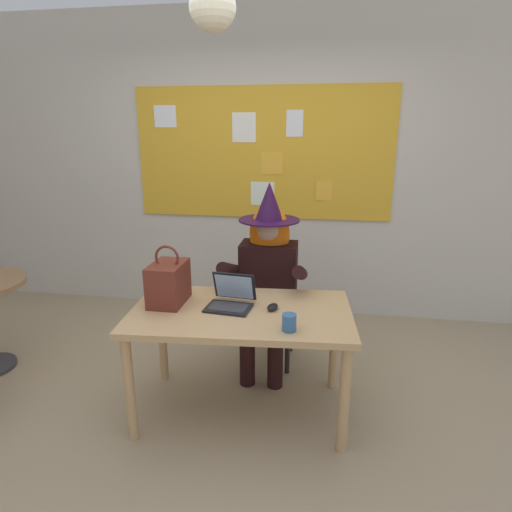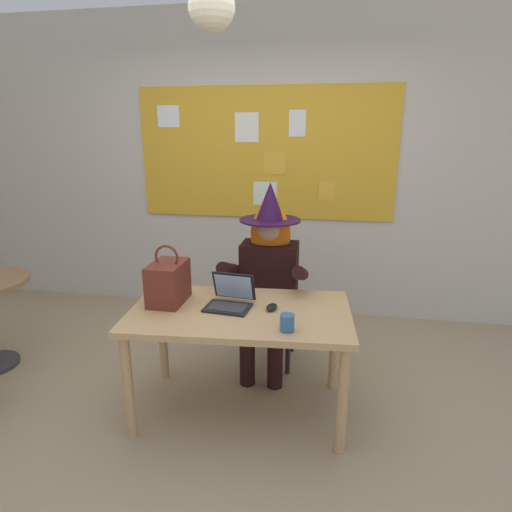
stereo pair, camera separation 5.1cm
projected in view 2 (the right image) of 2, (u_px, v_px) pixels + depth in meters
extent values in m
plane|color=tan|center=(217.00, 419.00, 2.74)|extent=(24.00, 24.00, 0.00)
cube|color=beige|center=(266.00, 168.00, 4.10)|extent=(6.21, 0.10, 2.83)
cube|color=gold|center=(265.00, 154.00, 4.00)|extent=(2.40, 0.02, 1.20)
cube|color=white|center=(297.00, 123.00, 3.86)|extent=(0.15, 0.00, 0.23)
cube|color=white|center=(247.00, 127.00, 3.95)|extent=(0.22, 0.00, 0.26)
cube|color=white|center=(168.00, 116.00, 4.06)|extent=(0.21, 0.01, 0.20)
cube|color=gold|center=(327.00, 191.00, 3.98)|extent=(0.15, 0.01, 0.18)
cube|color=white|center=(265.00, 194.00, 4.09)|extent=(0.23, 0.00, 0.22)
cube|color=gold|center=(275.00, 163.00, 4.00)|extent=(0.21, 0.01, 0.20)
sphere|color=#F2EACC|center=(212.00, 7.00, 2.18)|extent=(0.24, 0.24, 0.24)
cube|color=tan|center=(240.00, 313.00, 2.64)|extent=(1.40, 0.87, 0.04)
cylinder|color=tan|center=(128.00, 387.00, 2.49)|extent=(0.06, 0.06, 0.67)
cylinder|color=tan|center=(342.00, 401.00, 2.37)|extent=(0.06, 0.06, 0.67)
cylinder|color=tan|center=(163.00, 336.00, 3.11)|extent=(0.06, 0.06, 0.67)
cylinder|color=tan|center=(334.00, 345.00, 2.99)|extent=(0.06, 0.06, 0.67)
cube|color=#2D3347|center=(269.00, 311.00, 3.33)|extent=(0.43, 0.43, 0.04)
cube|color=#2D3347|center=(272.00, 274.00, 3.44)|extent=(0.38, 0.05, 0.45)
cylinder|color=#262628|center=(288.00, 349.00, 3.20)|extent=(0.04, 0.04, 0.40)
cylinder|color=#262628|center=(243.00, 345.00, 3.26)|extent=(0.04, 0.04, 0.40)
cylinder|color=#262628|center=(292.00, 329.00, 3.52)|extent=(0.04, 0.04, 0.40)
cylinder|color=#262628|center=(251.00, 326.00, 3.58)|extent=(0.04, 0.04, 0.40)
cylinder|color=black|center=(275.00, 359.00, 3.03)|extent=(0.11, 0.11, 0.44)
cylinder|color=black|center=(247.00, 356.00, 3.06)|extent=(0.11, 0.11, 0.44)
cylinder|color=black|center=(279.00, 316.00, 3.12)|extent=(0.15, 0.42, 0.15)
cylinder|color=black|center=(252.00, 314.00, 3.15)|extent=(0.15, 0.42, 0.15)
cube|color=black|center=(269.00, 276.00, 3.27)|extent=(0.42, 0.26, 0.52)
cylinder|color=black|center=(301.00, 274.00, 2.97)|extent=(0.09, 0.46, 0.24)
cylinder|color=black|center=(230.00, 270.00, 3.06)|extent=(0.09, 0.46, 0.24)
sphere|color=#D1A889|center=(270.00, 230.00, 3.16)|extent=(0.20, 0.20, 0.20)
ellipsoid|color=orange|center=(270.00, 234.00, 3.20)|extent=(0.30, 0.22, 0.44)
cylinder|color=#2D0F38|center=(270.00, 220.00, 3.14)|extent=(0.45, 0.45, 0.01)
cone|color=#2D0F38|center=(270.00, 201.00, 3.10)|extent=(0.21, 0.21, 0.28)
cube|color=black|center=(228.00, 308.00, 2.65)|extent=(0.29, 0.22, 0.01)
cube|color=#333338|center=(228.00, 307.00, 2.64)|extent=(0.24, 0.16, 0.00)
cube|color=black|center=(234.00, 286.00, 2.73)|extent=(0.28, 0.09, 0.19)
cube|color=#99B7E0|center=(233.00, 287.00, 2.73)|extent=(0.24, 0.08, 0.16)
ellipsoid|color=black|center=(272.00, 307.00, 2.63)|extent=(0.08, 0.11, 0.03)
cube|color=maroon|center=(168.00, 283.00, 2.72)|extent=(0.20, 0.30, 0.26)
torus|color=maroon|center=(167.00, 257.00, 2.67)|extent=(0.16, 0.02, 0.16)
cylinder|color=#336099|center=(287.00, 323.00, 2.35)|extent=(0.08, 0.08, 0.09)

